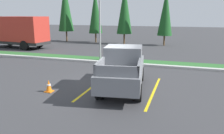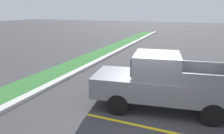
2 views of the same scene
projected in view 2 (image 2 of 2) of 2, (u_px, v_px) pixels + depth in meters
The scene contains 6 objects.
ground_plane at pixel (145, 117), 7.08m from camera, with size 120.00×120.00×0.00m, color #38383A.
parking_line_near at pixel (154, 129), 6.36m from camera, with size 0.12×4.80×0.01m, color yellow.
parking_line_far at pixel (168, 93), 9.12m from camera, with size 0.12×4.80×0.01m, color yellow.
curb_strip at pixel (34, 93), 8.90m from camera, with size 56.00×0.40×0.15m, color #B2B2AD.
grass_median at pixel (15, 91), 9.31m from camera, with size 56.00×1.80×0.06m, color #2D662D.
pickup_truck_main at pixel (163, 82), 7.47m from camera, with size 2.67×5.45×2.10m.
Camera 2 is at (-6.31, -1.33, 3.61)m, focal length 32.45 mm.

